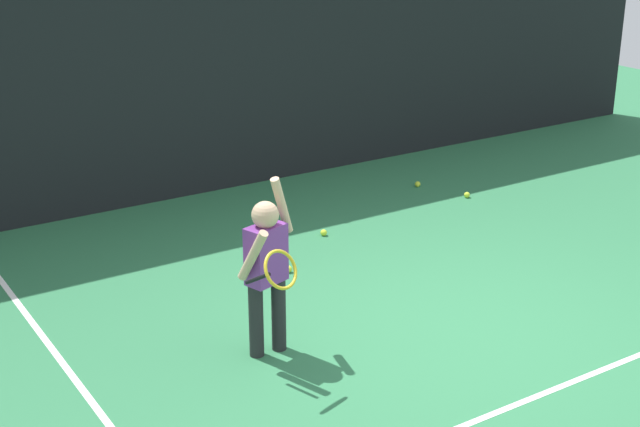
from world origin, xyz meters
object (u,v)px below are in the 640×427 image
object	(u,v)px
tennis_player	(267,265)
tennis_ball_0	(467,195)
tennis_ball_2	(288,269)
tennis_ball_6	(324,233)
tennis_ball_3	(418,184)

from	to	relation	value
tennis_player	tennis_ball_0	world-z (taller)	tennis_player
tennis_ball_0	tennis_ball_2	size ratio (longest dim) A/B	1.00
tennis_player	tennis_ball_6	world-z (taller)	tennis_player
tennis_ball_0	tennis_ball_3	world-z (taller)	same
tennis_ball_2	tennis_ball_3	size ratio (longest dim) A/B	1.00
tennis_ball_3	tennis_player	bearing A→B (deg)	-143.79
tennis_player	tennis_ball_3	size ratio (longest dim) A/B	20.46
tennis_ball_0	tennis_ball_2	bearing A→B (deg)	-165.82
tennis_ball_0	tennis_ball_6	size ratio (longest dim) A/B	1.00
tennis_player	tennis_ball_2	distance (m)	1.66
tennis_ball_3	tennis_ball_0	bearing A→B (deg)	-69.59
tennis_ball_0	tennis_ball_6	bearing A→B (deg)	-176.95
tennis_ball_2	tennis_ball_3	xyz separation A→B (m)	(2.54, 1.30, 0.00)
tennis_ball_6	tennis_ball_3	bearing A→B (deg)	21.89
tennis_ball_2	tennis_ball_6	bearing A→B (deg)	37.65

